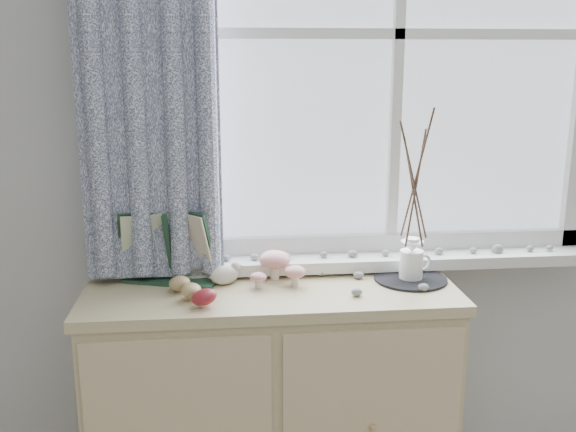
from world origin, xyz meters
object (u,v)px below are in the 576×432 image
object	(u,v)px
botanical_book	(169,249)
toadstool_cluster	(277,265)
sideboard	(272,407)
twig_pitcher	(415,181)

from	to	relation	value
botanical_book	toadstool_cluster	distance (m)	0.36
sideboard	toadstool_cluster	distance (m)	0.49
toadstool_cluster	twig_pitcher	xyz separation A→B (m)	(0.44, -0.03, 0.28)
sideboard	botanical_book	bearing A→B (deg)	168.47
sideboard	toadstool_cluster	xyz separation A→B (m)	(0.03, 0.06, 0.48)
botanical_book	sideboard	bearing A→B (deg)	6.39
sideboard	toadstool_cluster	world-z (taller)	toadstool_cluster
sideboard	toadstool_cluster	bearing A→B (deg)	68.06
toadstool_cluster	twig_pitcher	size ratio (longest dim) A/B	0.32
botanical_book	toadstool_cluster	bearing A→B (deg)	17.62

